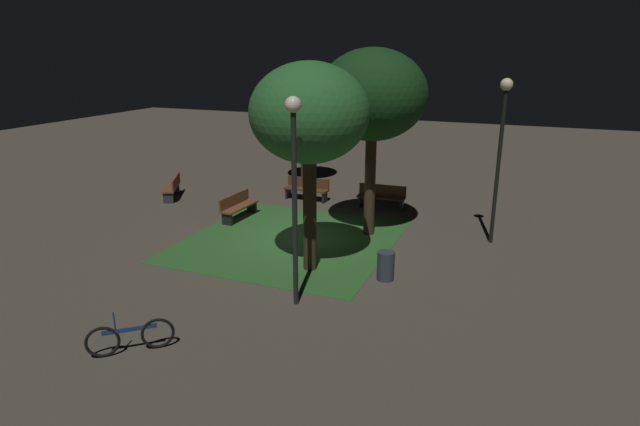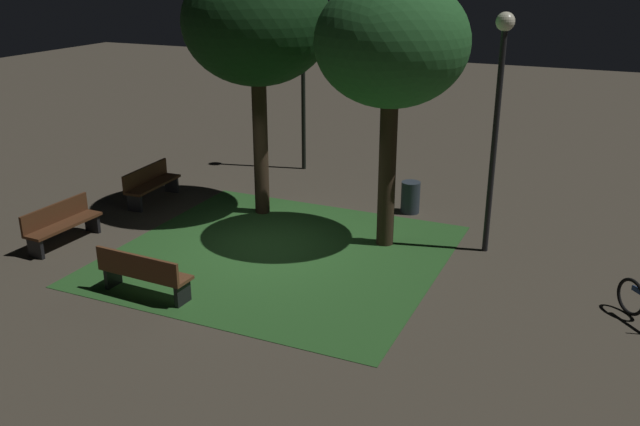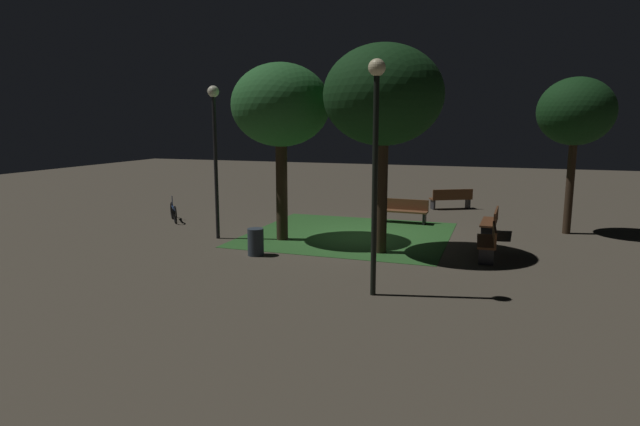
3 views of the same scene
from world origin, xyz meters
name	(u,v)px [view 2 (image 2 of 3)]	position (x,y,z in m)	size (l,w,h in m)	color
ground_plane	(267,249)	(0.00, 0.00, 0.00)	(60.00, 60.00, 0.00)	#4C4438
grass_lawn	(279,254)	(0.16, 0.38, 0.01)	(6.28, 6.54, 0.01)	#2D6028
bench_near_trees	(151,183)	(-1.53, -4.13, 0.48)	(1.82, 0.56, 0.88)	brown
bench_corner	(61,223)	(1.53, -4.13, 0.48)	(1.82, 0.55, 0.88)	#512D19
bench_by_lamp	(143,272)	(2.83, -0.97, 0.48)	(0.55, 1.82, 0.88)	brown
tree_right_canopy	(392,45)	(-1.30, 2.19, 4.19)	(3.05, 3.05, 5.52)	#38281C
tree_back_right	(257,24)	(-1.95, -1.16, 4.42)	(3.32, 3.32, 5.84)	#38281C
lamp_post_path_center	(303,53)	(-5.72, -1.84, 3.35)	(0.36, 0.36, 4.99)	black
lamp_post_plaza_west	(499,96)	(-1.81, 4.23, 3.26)	(0.36, 0.36, 4.84)	black
trash_bin	(410,197)	(-3.40, 2.10, 0.39)	(0.45, 0.45, 0.77)	#2D3842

